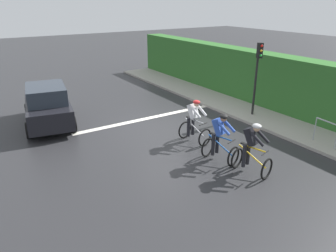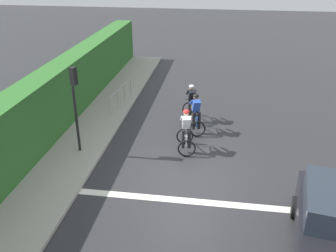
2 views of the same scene
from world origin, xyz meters
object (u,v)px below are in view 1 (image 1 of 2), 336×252
car_black (48,105)px  traffic_light_near_crossing (257,69)px  cyclist_second (220,139)px  cyclist_lead (252,150)px  cyclist_mid (194,122)px

car_black → traffic_light_near_crossing: 9.13m
cyclist_second → car_black: car_black is taller
traffic_light_near_crossing → cyclist_second: bearing=30.2°
cyclist_lead → car_black: size_ratio=0.38×
cyclist_mid → traffic_light_near_crossing: (-3.94, -0.73, 1.43)m
cyclist_lead → cyclist_second: size_ratio=1.00×
cyclist_second → cyclist_lead: bearing=103.6°
cyclist_second → cyclist_mid: size_ratio=1.00×
cyclist_second → traffic_light_near_crossing: bearing=-149.8°
cyclist_lead → cyclist_second: same height
cyclist_lead → traffic_light_near_crossing: bearing=-137.6°
cyclist_second → cyclist_mid: 1.71m
cyclist_second → cyclist_mid: same height
cyclist_lead → car_black: 8.67m
traffic_light_near_crossing → cyclist_mid: bearing=10.4°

